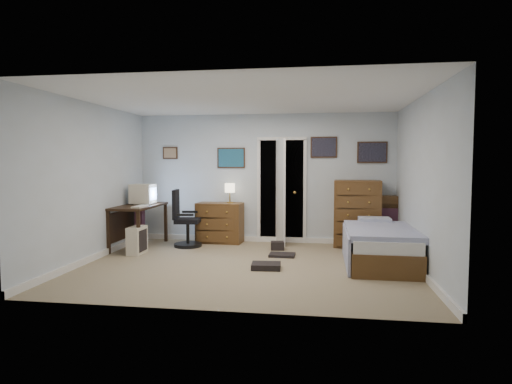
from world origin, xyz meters
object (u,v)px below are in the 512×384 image
at_px(bed, 379,245).
at_px(computer_desk, 134,215).
at_px(office_chair, 185,225).
at_px(low_dresser, 220,223).
at_px(tall_dresser, 357,214).

bearing_deg(bed, computer_desk, 171.34).
height_order(office_chair, low_dresser, office_chair).
xyz_separation_m(computer_desk, tall_dresser, (4.06, 0.65, 0.01)).
bearing_deg(low_dresser, tall_dresser, 3.30).
bearing_deg(low_dresser, computer_desk, -151.31).
bearing_deg(office_chair, computer_desk, -175.43).
height_order(tall_dresser, bed, tall_dresser).
relative_size(tall_dresser, bed, 0.64).
distance_m(computer_desk, low_dresser, 1.62).
distance_m(computer_desk, bed, 4.34).
bearing_deg(office_chair, bed, -21.40).
relative_size(low_dresser, bed, 0.46).
height_order(office_chair, bed, office_chair).
height_order(low_dresser, bed, low_dresser).
bearing_deg(low_dresser, office_chair, -134.70).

